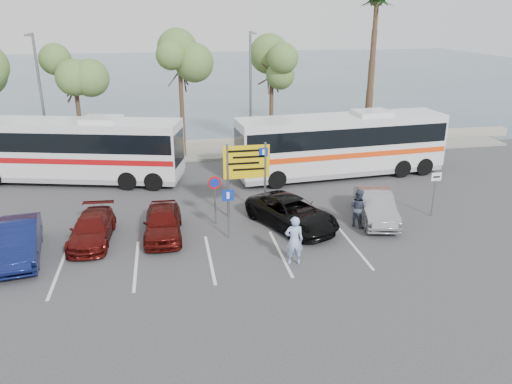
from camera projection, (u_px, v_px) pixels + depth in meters
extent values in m
plane|color=#353538|center=(236.00, 245.00, 21.15)|extent=(120.00, 120.00, 0.00)
cube|color=gray|center=(207.00, 155.00, 34.06)|extent=(44.00, 2.40, 0.15)
cube|color=gray|center=(204.00, 145.00, 35.83)|extent=(48.00, 0.80, 0.60)
plane|color=#3A4E5C|center=(180.00, 75.00, 76.58)|extent=(140.00, 140.00, 0.00)
cylinder|color=#382619|center=(80.00, 122.00, 31.81)|extent=(0.28, 0.28, 5.04)
cylinder|color=#382619|center=(182.00, 114.00, 32.82)|extent=(0.28, 0.28, 5.60)
cylinder|color=#382619|center=(271.00, 114.00, 33.91)|extent=(0.28, 0.28, 5.18)
cylinder|color=#382619|center=(371.00, 76.00, 34.27)|extent=(0.48, 0.48, 10.00)
cylinder|color=slate|center=(42.00, 101.00, 30.60)|extent=(0.16, 0.16, 8.00)
cylinder|color=slate|center=(30.00, 34.00, 28.82)|extent=(0.12, 0.90, 0.12)
cube|color=slate|center=(28.00, 35.00, 28.38)|extent=(0.45, 0.25, 0.12)
cylinder|color=slate|center=(251.00, 95.00, 32.80)|extent=(0.16, 0.16, 8.00)
cylinder|color=slate|center=(251.00, 32.00, 31.03)|extent=(0.12, 0.90, 0.12)
cube|color=slate|center=(253.00, 33.00, 30.59)|extent=(0.45, 0.25, 0.12)
cylinder|color=slate|center=(228.00, 181.00, 23.51)|extent=(0.12, 0.12, 3.60)
cylinder|color=slate|center=(265.00, 179.00, 23.82)|extent=(0.12, 0.12, 3.60)
cube|color=#E2B80B|center=(246.00, 162.00, 23.35)|extent=(2.20, 0.06, 1.60)
cube|color=#0C2699|center=(263.00, 152.00, 23.29)|extent=(0.42, 0.01, 0.42)
cylinder|color=slate|center=(215.00, 202.00, 22.89)|extent=(0.07, 0.07, 2.20)
cylinder|color=#B20C0C|center=(215.00, 183.00, 22.54)|extent=(0.60, 0.03, 0.60)
cylinder|color=slate|center=(228.00, 215.00, 21.48)|extent=(0.07, 0.07, 2.20)
cube|color=#0C2699|center=(228.00, 195.00, 21.15)|extent=(0.50, 0.03, 0.50)
cylinder|color=slate|center=(434.00, 195.00, 23.83)|extent=(0.07, 0.07, 2.20)
cube|color=white|center=(436.00, 177.00, 23.50)|extent=(0.50, 0.03, 0.40)
cube|color=silver|center=(73.00, 147.00, 28.34)|extent=(12.54, 5.62, 3.02)
cube|color=black|center=(72.00, 138.00, 28.16)|extent=(12.31, 5.60, 1.07)
cube|color=#A70C10|center=(74.00, 155.00, 28.51)|extent=(12.43, 5.62, 0.31)
cube|color=gray|center=(76.00, 172.00, 28.86)|extent=(12.42, 5.57, 0.56)
cube|color=silver|center=(69.00, 119.00, 27.78)|extent=(2.39, 2.10, 0.25)
cube|color=silver|center=(341.00, 142.00, 29.36)|extent=(12.55, 3.64, 3.04)
cube|color=black|center=(342.00, 133.00, 29.17)|extent=(12.31, 3.66, 1.08)
cube|color=#E73F0D|center=(341.00, 150.00, 29.52)|extent=(12.43, 3.66, 0.31)
cube|color=gray|center=(340.00, 167.00, 29.88)|extent=(12.43, 3.60, 0.57)
cube|color=silver|center=(343.00, 114.00, 28.79)|extent=(2.19, 1.81, 0.25)
imported|color=#10174A|center=(18.00, 241.00, 19.84)|extent=(2.29, 4.70, 1.49)
imported|color=#54100E|center=(92.00, 229.00, 21.32)|extent=(1.87, 4.12, 1.17)
imported|color=#4D0E0B|center=(163.00, 222.00, 21.80)|extent=(1.73, 4.05, 1.36)
imported|color=black|center=(292.00, 213.00, 22.78)|extent=(4.08, 5.39, 1.36)
imported|color=gray|center=(376.00, 206.00, 23.47)|extent=(2.30, 4.44, 1.39)
imported|color=#93A8D6|center=(294.00, 240.00, 19.30)|extent=(0.76, 0.53, 2.00)
imported|color=#343A4E|center=(358.00, 208.00, 22.75)|extent=(1.05, 1.10, 1.79)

